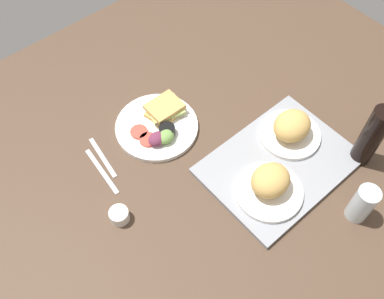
# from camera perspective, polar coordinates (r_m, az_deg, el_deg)

# --- Properties ---
(ground_plane) EXTENTS (1.90, 1.50, 0.03)m
(ground_plane) POSITION_cam_1_polar(r_m,az_deg,el_deg) (1.39, -0.17, -0.02)
(ground_plane) COLOR #4C3828
(serving_tray) EXTENTS (0.45, 0.33, 0.02)m
(serving_tray) POSITION_cam_1_polar(r_m,az_deg,el_deg) (1.36, 11.42, -1.92)
(serving_tray) COLOR gray
(serving_tray) RESTS_ON ground_plane
(bread_plate_near) EXTENTS (0.19, 0.19, 0.10)m
(bread_plate_near) POSITION_cam_1_polar(r_m,az_deg,el_deg) (1.38, 13.01, 2.73)
(bread_plate_near) COLOR white
(bread_plate_near) RESTS_ON serving_tray
(bread_plate_far) EXTENTS (0.20, 0.20, 0.10)m
(bread_plate_far) POSITION_cam_1_polar(r_m,az_deg,el_deg) (1.26, 10.26, -4.56)
(bread_plate_far) COLOR white
(bread_plate_far) RESTS_ON serving_tray
(plate_with_salad) EXTENTS (0.27, 0.27, 0.05)m
(plate_with_salad) POSITION_cam_1_polar(r_m,az_deg,el_deg) (1.41, -4.39, 3.28)
(plate_with_salad) COLOR white
(plate_with_salad) RESTS_ON ground_plane
(drinking_glass) EXTENTS (0.06, 0.06, 0.13)m
(drinking_glass) POSITION_cam_1_polar(r_m,az_deg,el_deg) (1.29, 21.62, -6.69)
(drinking_glass) COLOR silver
(drinking_glass) RESTS_ON ground_plane
(soda_bottle) EXTENTS (0.06, 0.06, 0.23)m
(soda_bottle) POSITION_cam_1_polar(r_m,az_deg,el_deg) (1.36, 22.65, 1.59)
(soda_bottle) COLOR black
(soda_bottle) RESTS_ON ground_plane
(espresso_cup) EXTENTS (0.06, 0.06, 0.04)m
(espresso_cup) POSITION_cam_1_polar(r_m,az_deg,el_deg) (1.25, -9.60, -8.60)
(espresso_cup) COLOR silver
(espresso_cup) RESTS_ON ground_plane
(fork) EXTENTS (0.03, 0.17, 0.01)m
(fork) POSITION_cam_1_polar(r_m,az_deg,el_deg) (1.38, -11.75, -1.00)
(fork) COLOR #B7B7BC
(fork) RESTS_ON ground_plane
(knife) EXTENTS (0.03, 0.19, 0.01)m
(knife) POSITION_cam_1_polar(r_m,az_deg,el_deg) (1.35, -11.86, -2.78)
(knife) COLOR #B7B7BC
(knife) RESTS_ON ground_plane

